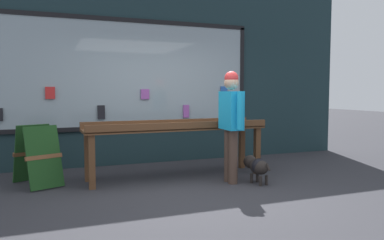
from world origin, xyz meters
name	(u,v)px	position (x,y,z in m)	size (l,w,h in m)	color
ground_plane	(197,191)	(0.00, 0.00, 0.00)	(40.00, 40.00, 0.00)	#2D2D33
shopfront_facade	(148,71)	(-0.08, 2.39, 1.81)	(8.57, 0.29, 3.65)	#192D33
display_table_main	(176,131)	(0.00, 0.94, 0.75)	(2.97, 0.74, 0.93)	brown
person_browsing	(231,118)	(0.67, 0.30, 1.00)	(0.23, 0.67, 1.71)	#4C382D
small_dog	(257,166)	(1.02, 0.10, 0.27)	(0.28, 0.57, 0.41)	black
sandwich_board_sign	(37,155)	(-2.10, 1.18, 0.46)	(0.74, 0.89, 0.89)	#193F19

